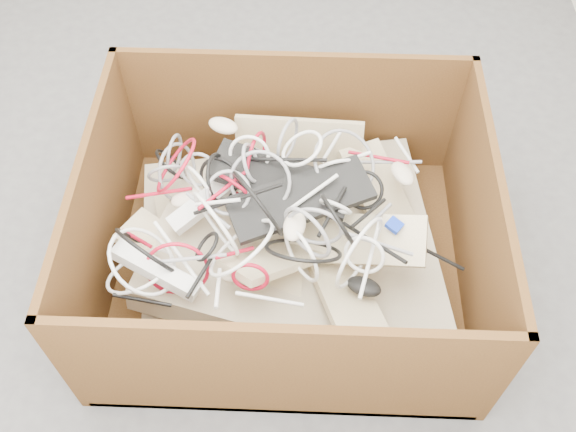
{
  "coord_description": "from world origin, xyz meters",
  "views": [
    {
      "loc": [
        0.18,
        -1.37,
        1.97
      ],
      "look_at": [
        0.14,
        -0.14,
        0.3
      ],
      "focal_mm": 40.38,
      "sensor_mm": 36.0,
      "label": 1
    }
  ],
  "objects_px": {
    "cardboard_box": "(283,249)",
    "vga_plug": "(394,225)",
    "power_strip_right": "(156,270)",
    "power_strip_left": "(213,196)"
  },
  "relations": [
    {
      "from": "power_strip_right",
      "to": "vga_plug",
      "type": "xyz_separation_m",
      "value": [
        0.7,
        0.17,
        0.02
      ]
    },
    {
      "from": "power_strip_right",
      "to": "power_strip_left",
      "type": "bearing_deg",
      "value": 88.48
    },
    {
      "from": "cardboard_box",
      "to": "vga_plug",
      "type": "bearing_deg",
      "value": -9.09
    },
    {
      "from": "power_strip_left",
      "to": "power_strip_right",
      "type": "bearing_deg",
      "value": -154.32
    },
    {
      "from": "vga_plug",
      "to": "power_strip_right",
      "type": "bearing_deg",
      "value": -127.53
    },
    {
      "from": "power_strip_right",
      "to": "vga_plug",
      "type": "distance_m",
      "value": 0.73
    },
    {
      "from": "cardboard_box",
      "to": "power_strip_left",
      "type": "relative_size",
      "value": 3.85
    },
    {
      "from": "power_strip_left",
      "to": "power_strip_right",
      "type": "height_order",
      "value": "power_strip_left"
    },
    {
      "from": "cardboard_box",
      "to": "power_strip_left",
      "type": "bearing_deg",
      "value": 166.55
    },
    {
      "from": "cardboard_box",
      "to": "power_strip_right",
      "type": "relative_size",
      "value": 4.41
    }
  ]
}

